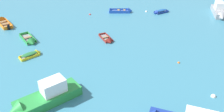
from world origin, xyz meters
name	(u,v)px	position (x,y,z in m)	size (l,w,h in m)	color
motor_launch_green_near_right	(43,98)	(-7.84, 15.48, 0.69)	(6.78, 4.44, 2.50)	#288C3D
rowboat_deep_blue_near_camera	(159,12)	(11.67, 34.97, 0.25)	(3.15, 1.78, 0.92)	gray
rowboat_maroon_far_left	(108,41)	(0.47, 26.25, 0.14)	(1.62, 3.30, 0.99)	gray
rowboat_orange_outer_left	(3,22)	(-14.58, 36.47, 0.22)	(3.10, 4.74, 1.28)	#99754C
rowboat_blue_foreground_center	(125,11)	(5.92, 36.79, 0.22)	(4.34, 2.17, 1.18)	beige
rowboat_yellow_back_row_left	(33,54)	(-9.29, 24.67, 0.22)	(2.79, 2.10, 0.91)	gray
motor_launch_grey_distant_center	(219,11)	(21.38, 31.72, 0.65)	(4.18, 6.46, 2.28)	gray
rowboat_green_midfield_right	(30,41)	(-9.83, 28.38, 0.19)	(2.68, 4.25, 1.19)	gray
mooring_buoy_far_field	(90,15)	(-0.41, 37.05, 0.00)	(0.37, 0.37, 0.37)	red
mooring_buoy_outer_edge	(179,63)	(7.23, 19.02, 0.00)	(0.29, 0.29, 0.29)	orange
mooring_buoy_between_boats_left	(146,12)	(9.71, 36.14, 0.00)	(0.40, 0.40, 0.40)	silver
mooring_buoy_near_foreground	(213,97)	(7.61, 12.84, 0.00)	(0.47, 0.47, 0.47)	silver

